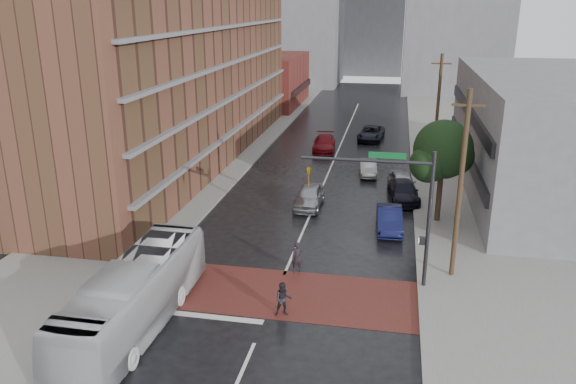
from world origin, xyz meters
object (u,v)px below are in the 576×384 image
(car_travel_a, at_px, (309,196))
(car_travel_b, at_px, (368,168))
(pedestrian_b, at_px, (283,299))
(car_travel_c, at_px, (324,143))
(car_parked_far, at_px, (402,183))
(car_parked_mid, at_px, (404,191))
(suv_travel, at_px, (371,133))
(car_parked_near, at_px, (389,219))
(transit_bus, at_px, (135,296))
(pedestrian_a, at_px, (297,257))

(car_travel_a, xyz_separation_m, car_travel_b, (3.69, 8.71, -0.13))
(pedestrian_b, height_order, car_travel_a, pedestrian_b)
(car_travel_c, distance_m, car_parked_far, 13.85)
(car_travel_c, relative_size, car_parked_mid, 1.07)
(car_travel_a, bearing_deg, suv_travel, 81.88)
(car_travel_c, relative_size, car_parked_far, 1.11)
(car_travel_b, xyz_separation_m, car_parked_near, (2.03, -12.04, 0.09))
(car_travel_c, height_order, car_parked_near, car_travel_c)
(car_parked_mid, bearing_deg, suv_travel, 91.85)
(transit_bus, height_order, car_travel_b, transit_bus)
(car_parked_near, height_order, car_parked_mid, car_parked_near)
(car_parked_far, bearing_deg, car_travel_a, -154.10)
(pedestrian_b, height_order, car_parked_near, pedestrian_b)
(pedestrian_a, height_order, pedestrian_b, pedestrian_a)
(pedestrian_b, relative_size, car_travel_b, 0.43)
(transit_bus, relative_size, pedestrian_b, 6.67)
(transit_bus, bearing_deg, car_travel_b, 71.33)
(car_travel_a, height_order, car_travel_c, car_travel_a)
(pedestrian_b, bearing_deg, car_parked_mid, 58.42)
(car_travel_a, bearing_deg, car_parked_mid, 22.45)
(car_travel_c, bearing_deg, suv_travel, 48.29)
(car_travel_a, distance_m, suv_travel, 22.00)
(car_travel_c, bearing_deg, car_travel_a, -90.61)
(pedestrian_a, relative_size, car_parked_near, 0.39)
(transit_bus, xyz_separation_m, car_parked_near, (10.88, 13.67, -0.82))
(pedestrian_b, bearing_deg, car_parked_far, 60.30)
(transit_bus, relative_size, suv_travel, 2.12)
(pedestrian_a, height_order, car_parked_far, pedestrian_a)
(car_travel_a, bearing_deg, pedestrian_b, -85.24)
(pedestrian_a, bearing_deg, transit_bus, -155.82)
(pedestrian_a, bearing_deg, suv_travel, 62.67)
(car_travel_a, height_order, car_parked_mid, car_travel_a)
(car_parked_far, bearing_deg, pedestrian_a, -119.22)
(car_travel_a, relative_size, car_parked_far, 0.98)
(car_travel_c, bearing_deg, car_parked_mid, -64.58)
(car_travel_a, distance_m, car_travel_c, 16.16)
(car_travel_c, distance_m, suv_travel, 7.09)
(car_travel_a, bearing_deg, transit_bus, -106.41)
(car_parked_far, bearing_deg, car_parked_mid, -95.18)
(transit_bus, relative_size, car_parked_mid, 2.31)
(pedestrian_b, relative_size, car_parked_mid, 0.35)
(pedestrian_b, distance_m, car_travel_a, 14.87)
(car_travel_c, distance_m, car_parked_mid, 15.47)
(pedestrian_b, xyz_separation_m, car_parked_far, (5.42, 19.33, -0.04))
(pedestrian_b, height_order, car_parked_mid, pedestrian_b)
(pedestrian_a, xyz_separation_m, car_parked_far, (5.55, 14.83, -0.08))
(suv_travel, distance_m, car_parked_far, 17.55)
(transit_bus, bearing_deg, pedestrian_b, 19.44)
(pedestrian_a, xyz_separation_m, pedestrian_b, (0.13, -4.50, -0.03))
(pedestrian_b, distance_m, car_parked_mid, 18.35)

